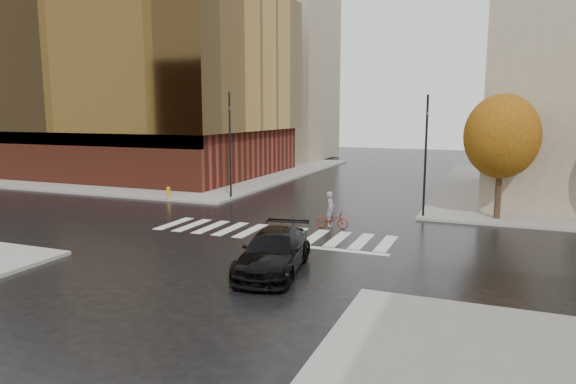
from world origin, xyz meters
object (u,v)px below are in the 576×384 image
object	(u,v)px
traffic_light_nw	(230,139)
cyclist	(332,216)
traffic_light_ne	(426,149)
fire_hydrant	(168,191)
sedan	(274,252)

from	to	relation	value
traffic_light_nw	cyclist	bearing A→B (deg)	35.85
traffic_light_ne	fire_hydrant	xyz separation A→B (m)	(-16.30, -0.12, -3.20)
cyclist	traffic_light_ne	world-z (taller)	traffic_light_ne
cyclist	traffic_light_ne	size ratio (longest dim) A/B	0.28
traffic_light_nw	fire_hydrant	world-z (taller)	traffic_light_nw
sedan	cyclist	bearing A→B (deg)	81.54
sedan	fire_hydrant	bearing A→B (deg)	128.07
traffic_light_nw	traffic_light_ne	xyz separation A→B (m)	(12.60, -1.60, -0.24)
fire_hydrant	traffic_light_nw	bearing A→B (deg)	24.95
traffic_light_nw	traffic_light_ne	distance (m)	12.70
cyclist	fire_hydrant	bearing A→B (deg)	68.57
sedan	traffic_light_ne	xyz separation A→B (m)	(3.80, 11.61, 3.02)
traffic_light_nw	fire_hydrant	distance (m)	5.34
cyclist	traffic_light_nw	size ratio (longest dim) A/B	0.27
traffic_light_ne	fire_hydrant	distance (m)	16.61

